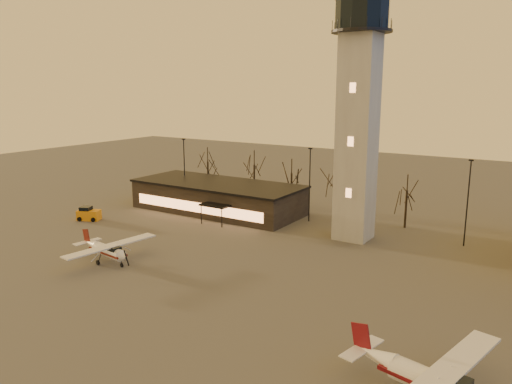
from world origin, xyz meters
TOP-DOWN VIEW (x-y plane):
  - ground at (0.00, 0.00)m, footprint 220.00×220.00m
  - control_tower at (0.00, 30.00)m, footprint 6.80×6.80m
  - terminal at (-21.99, 31.98)m, footprint 25.40×12.20m
  - light_poles at (0.50, 31.00)m, footprint 58.50×12.25m
  - tree_row at (-13.70, 39.16)m, footprint 37.20×9.20m
  - cessna_rear at (-18.31, 8.11)m, footprint 8.43×10.62m
  - service_cart at (-34.06, 18.29)m, footprint 3.38×2.81m

SIDE VIEW (x-z plane):
  - ground at x=0.00m, z-range 0.00..0.00m
  - service_cart at x=-34.06m, z-range -0.22..1.67m
  - cessna_rear at x=-18.31m, z-range -0.46..2.46m
  - terminal at x=-21.99m, z-range 0.01..4.31m
  - light_poles at x=0.50m, z-range 0.34..10.48m
  - tree_row at x=-13.70m, z-range 1.54..10.34m
  - control_tower at x=0.00m, z-range 0.03..32.63m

